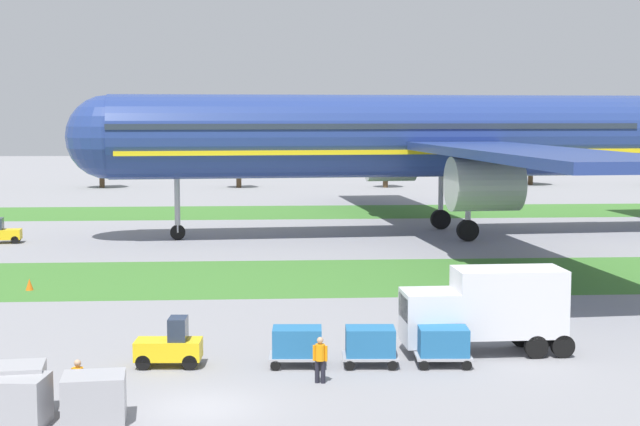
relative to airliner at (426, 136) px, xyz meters
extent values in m
plane|color=gray|center=(-15.60, -45.64, -8.20)|extent=(400.00, 400.00, 0.00)
cube|color=#3D752D|center=(-15.60, -19.72, -8.20)|extent=(320.00, 13.61, 0.01)
cube|color=#3D752D|center=(-15.60, 19.49, -8.20)|extent=(320.00, 13.61, 0.01)
cylinder|color=navy|center=(-1.46, -0.12, -0.02)|extent=(48.27, 10.45, 6.68)
sphere|color=navy|center=(-25.34, -2.01, -0.02)|extent=(6.54, 6.54, 6.54)
cube|color=yellow|center=(-1.46, -0.12, -1.19)|extent=(47.12, 10.49, 0.36)
cube|color=#283342|center=(-4.38, -0.35, 0.81)|extent=(42.46, 10.05, 0.44)
cube|color=navy|center=(2.98, -19.23, -0.69)|extent=(10.11, 32.63, 0.60)
cylinder|color=#A3A3A8|center=(1.47, -14.51, -2.89)|extent=(4.95, 4.03, 3.67)
cube|color=navy|center=(-0.09, 19.46, -0.69)|extent=(10.11, 32.63, 0.60)
cylinder|color=#A3A3A8|center=(-0.84, 14.56, -2.89)|extent=(4.95, 4.03, 3.67)
cylinder|color=#A3A3A8|center=(-20.10, -1.60, -4.31)|extent=(0.44, 0.44, 6.58)
cylinder|color=black|center=(-20.10, -1.60, -7.60)|extent=(1.23, 0.51, 1.20)
cylinder|color=#A3A3A8|center=(2.76, -3.80, -4.19)|extent=(0.44, 0.44, 6.33)
cylinder|color=black|center=(2.76, -3.80, -7.35)|extent=(1.74, 0.73, 1.70)
cylinder|color=#A3A3A8|center=(2.13, 4.19, -4.19)|extent=(0.44, 0.44, 6.33)
cylinder|color=black|center=(2.13, 4.19, -7.35)|extent=(1.74, 0.73, 1.70)
cube|color=yellow|center=(-17.25, -40.16, -7.52)|extent=(2.67, 1.45, 0.77)
cube|color=#283342|center=(-16.86, -40.18, -6.68)|extent=(0.76, 1.13, 0.90)
cylinder|color=black|center=(-18.19, -40.66, -7.90)|extent=(0.61, 0.23, 0.60)
cylinder|color=black|center=(-18.13, -39.56, -7.90)|extent=(0.61, 0.23, 0.60)
cylinder|color=black|center=(-16.37, -40.76, -7.90)|extent=(0.61, 0.23, 0.60)
cylinder|color=black|center=(-16.31, -39.66, -7.90)|extent=(0.61, 0.23, 0.60)
cube|color=#A3A3A8|center=(-12.16, -40.45, -7.80)|extent=(2.28, 1.62, 0.10)
cube|color=#23669E|center=(-12.16, -40.45, -7.20)|extent=(2.01, 1.43, 1.10)
cylinder|color=black|center=(-13.03, -41.09, -8.00)|extent=(0.41, 0.14, 0.40)
cylinder|color=black|center=(-12.95, -39.71, -8.00)|extent=(0.41, 0.14, 0.40)
cylinder|color=black|center=(-11.36, -41.19, -8.00)|extent=(0.41, 0.14, 0.40)
cylinder|color=black|center=(-11.28, -39.81, -8.00)|extent=(0.41, 0.14, 0.40)
cube|color=#A3A3A8|center=(-9.26, -40.61, -7.80)|extent=(2.28, 1.62, 0.10)
cube|color=#23669E|center=(-9.26, -40.61, -7.20)|extent=(2.01, 1.43, 1.10)
cylinder|color=black|center=(-10.14, -41.25, -8.00)|extent=(0.41, 0.14, 0.40)
cylinder|color=black|center=(-10.06, -39.88, -8.00)|extent=(0.41, 0.14, 0.40)
cylinder|color=black|center=(-8.47, -41.35, -8.00)|extent=(0.41, 0.14, 0.40)
cylinder|color=black|center=(-8.39, -39.97, -8.00)|extent=(0.41, 0.14, 0.40)
cube|color=#A3A3A8|center=(-6.37, -40.78, -7.80)|extent=(2.28, 1.62, 0.10)
cube|color=#23669E|center=(-6.37, -40.78, -7.20)|extent=(2.01, 1.43, 1.10)
cylinder|color=black|center=(-7.24, -41.42, -8.00)|extent=(0.41, 0.14, 0.40)
cylinder|color=black|center=(-7.16, -40.04, -8.00)|extent=(0.41, 0.14, 0.40)
cylinder|color=black|center=(-5.57, -41.51, -8.00)|extent=(0.41, 0.14, 0.40)
cylinder|color=black|center=(-5.49, -40.14, -8.00)|extent=(0.41, 0.14, 0.40)
cube|color=silver|center=(-6.62, -38.99, -6.62)|extent=(2.27, 2.36, 2.20)
cube|color=#283342|center=(-7.68, -39.02, -6.18)|extent=(0.14, 2.07, 0.97)
cube|color=silver|center=(-3.27, -38.89, -6.02)|extent=(4.56, 2.43, 2.80)
cylinder|color=black|center=(-6.81, -39.99, -7.72)|extent=(0.97, 0.33, 0.96)
cylinder|color=black|center=(-6.87, -37.99, -7.72)|extent=(0.97, 0.33, 0.96)
cylinder|color=black|center=(-2.34, -39.86, -7.72)|extent=(0.97, 0.33, 0.96)
cylinder|color=black|center=(-2.40, -37.86, -7.72)|extent=(0.97, 0.33, 0.96)
cylinder|color=black|center=(-1.22, -39.83, -7.72)|extent=(0.97, 0.33, 0.96)
cylinder|color=black|center=(-1.28, -37.83, -7.72)|extent=(0.97, 0.33, 0.96)
cube|color=yellow|center=(-33.40, -2.65, -7.52)|extent=(2.69, 1.50, 0.77)
cylinder|color=black|center=(-32.54, -2.03, -7.90)|extent=(0.61, 0.25, 0.60)
cylinder|color=black|center=(-32.45, -3.13, -7.90)|extent=(0.61, 0.25, 0.60)
cylinder|color=black|center=(-11.51, -42.87, -7.78)|extent=(0.18, 0.18, 0.85)
cylinder|color=black|center=(-11.30, -42.93, -7.78)|extent=(0.18, 0.18, 0.85)
cylinder|color=orange|center=(-11.40, -42.90, -7.04)|extent=(0.36, 0.36, 0.62)
sphere|color=tan|center=(-11.40, -42.90, -6.58)|extent=(0.24, 0.24, 0.24)
cylinder|color=orange|center=(-11.62, -42.84, -7.07)|extent=(0.10, 0.10, 0.58)
cylinder|color=orange|center=(-11.18, -42.96, -7.07)|extent=(0.10, 0.10, 0.58)
cylinder|color=black|center=(-19.67, -45.70, -7.78)|extent=(0.18, 0.18, 0.85)
cylinder|color=black|center=(-19.86, -45.59, -7.78)|extent=(0.18, 0.18, 0.85)
cylinder|color=orange|center=(-19.76, -45.65, -7.04)|extent=(0.36, 0.36, 0.62)
sphere|color=tan|center=(-19.76, -45.65, -6.58)|extent=(0.24, 0.24, 0.24)
cylinder|color=orange|center=(-19.56, -45.76, -7.07)|extent=(0.10, 0.10, 0.58)
cylinder|color=orange|center=(-19.96, -45.53, -7.07)|extent=(0.10, 0.10, 0.58)
cube|color=#A3A3A8|center=(-21.48, -47.18, -7.40)|extent=(2.16, 1.81, 1.61)
cube|color=#A3A3A8|center=(-19.01, -46.95, -7.42)|extent=(2.14, 1.78, 1.57)
cube|color=#A3A3A8|center=(-21.76, -46.20, -7.33)|extent=(2.18, 1.83, 1.74)
cone|color=orange|center=(0.72, -26.56, -7.96)|extent=(0.44, 0.44, 0.49)
cone|color=orange|center=(-26.68, -23.06, -7.87)|extent=(0.44, 0.44, 0.66)
cylinder|color=#4C3823|center=(-34.92, 53.69, -6.53)|extent=(0.70, 0.70, 3.33)
cone|color=#1E4223|center=(-34.92, 53.69, -0.97)|extent=(5.59, 5.59, 7.79)
cylinder|color=#4C3823|center=(-16.35, 52.60, -6.63)|extent=(0.70, 0.70, 3.15)
cone|color=#1E4223|center=(-16.35, 52.60, -1.63)|extent=(4.39, 4.39, 6.84)
cylinder|color=#4C3823|center=(3.60, 51.57, -6.21)|extent=(0.70, 0.70, 3.98)
cone|color=#1E4223|center=(3.60, 51.57, -0.58)|extent=(4.25, 4.25, 7.30)
cylinder|color=#4C3823|center=(24.79, 55.32, -6.76)|extent=(0.70, 0.70, 2.89)
cone|color=#1E4223|center=(24.79, 55.32, -1.18)|extent=(6.05, 6.05, 8.27)
camera|label=1|loc=(-13.63, -77.55, 1.76)|focal=53.69mm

